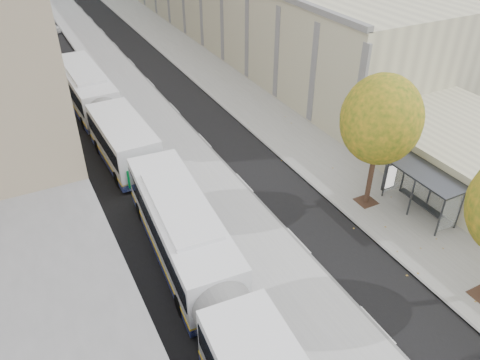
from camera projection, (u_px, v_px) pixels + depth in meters
bus_platform at (129, 90)px, 40.15m from camera, size 4.25×150.00×0.15m
sidewalk at (214, 75)px, 43.22m from camera, size 4.75×150.00×0.08m
bus_shelter at (428, 179)px, 24.87m from camera, size 1.90×4.40×2.53m
tree_c at (381, 120)px, 23.88m from camera, size 4.20×4.20×7.28m
bus_near at (212, 288)px, 19.12m from camera, size 3.85×18.52×3.06m
bus_far at (100, 108)px, 33.40m from camera, size 3.21×18.33×3.04m
distant_car at (47, 25)px, 54.37m from camera, size 2.83×4.55×1.45m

